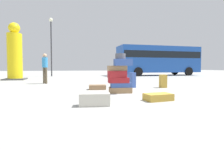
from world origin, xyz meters
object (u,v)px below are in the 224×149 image
(yellow_dummy_statue, at_px, (15,54))
(lamp_post, at_px, (51,38))
(suitcase_navy_white_trunk, at_px, (132,80))
(parked_bus, at_px, (158,59))
(suitcase_tower, at_px, (120,76))
(person_bearded_onlooker, at_px, (45,66))
(suitcase_tan_behind_tower, at_px, (158,97))
(suitcase_tan_upright_blue, at_px, (163,81))
(suitcase_cream_right_side, at_px, (95,99))
(suitcase_brown_foreground_near, at_px, (97,87))

(yellow_dummy_statue, height_order, lamp_post, lamp_post)
(suitcase_navy_white_trunk, bearing_deg, parked_bus, 44.41)
(suitcase_tower, distance_m, person_bearded_onlooker, 5.35)
(suitcase_tan_behind_tower, bearing_deg, suitcase_tan_upright_blue, 51.87)
(person_bearded_onlooker, relative_size, parked_bus, 0.18)
(suitcase_tan_upright_blue, height_order, lamp_post, lamp_post)
(suitcase_cream_right_side, height_order, lamp_post, lamp_post)
(parked_bus, bearing_deg, suitcase_tan_upright_blue, -118.61)
(suitcase_brown_foreground_near, distance_m, yellow_dummy_statue, 8.63)
(suitcase_brown_foreground_near, xyz_separation_m, parked_bus, (8.56, 10.42, 1.74))
(suitcase_navy_white_trunk, relative_size, yellow_dummy_statue, 0.17)
(suitcase_brown_foreground_near, bearing_deg, person_bearded_onlooker, 134.37)
(suitcase_tan_upright_blue, xyz_separation_m, suitcase_navy_white_trunk, (-1.33, 0.45, 0.05))
(suitcase_tower, relative_size, suitcase_brown_foreground_near, 2.02)
(parked_bus, bearing_deg, person_bearded_onlooker, -147.35)
(suitcase_navy_white_trunk, distance_m, parked_bus, 12.33)
(suitcase_tower, xyz_separation_m, suitcase_tan_behind_tower, (0.63, -1.60, -0.50))
(suitcase_cream_right_side, relative_size, suitcase_brown_foreground_near, 1.05)
(suitcase_tan_behind_tower, bearing_deg, lamp_post, 100.79)
(suitcase_navy_white_trunk, bearing_deg, suitcase_tower, -135.20)
(suitcase_tan_behind_tower, xyz_separation_m, suitcase_brown_foreground_near, (-1.24, 2.75, -0.00))
(suitcase_tan_behind_tower, bearing_deg, suitcase_cream_right_side, -178.60)
(suitcase_cream_right_side, distance_m, person_bearded_onlooker, 6.54)
(suitcase_cream_right_side, bearing_deg, suitcase_tan_upright_blue, 47.38)
(suitcase_cream_right_side, height_order, parked_bus, parked_bus)
(parked_bus, bearing_deg, suitcase_cream_right_side, -124.78)
(suitcase_cream_right_side, xyz_separation_m, suitcase_brown_foreground_near, (0.55, 2.96, -0.06))
(suitcase_navy_white_trunk, height_order, person_bearded_onlooker, person_bearded_onlooker)
(suitcase_tan_behind_tower, relative_size, lamp_post, 0.13)
(suitcase_brown_foreground_near, distance_m, lamp_post, 12.00)
(suitcase_tower, bearing_deg, lamp_post, 105.36)
(suitcase_tower, bearing_deg, yellow_dummy_statue, 124.39)
(suitcase_cream_right_side, bearing_deg, parked_bus, 63.86)
(suitcase_tan_behind_tower, bearing_deg, yellow_dummy_statue, 117.16)
(parked_bus, bearing_deg, yellow_dummy_statue, -165.82)
(suitcase_brown_foreground_near, bearing_deg, suitcase_tower, -54.80)
(yellow_dummy_statue, relative_size, lamp_post, 0.72)
(suitcase_brown_foreground_near, bearing_deg, suitcase_tan_behind_tower, -58.16)
(suitcase_tower, xyz_separation_m, person_bearded_onlooker, (-3.02, 4.40, 0.41))
(suitcase_tower, distance_m, suitcase_brown_foreground_near, 1.40)
(suitcase_tower, relative_size, suitcase_tan_behind_tower, 1.87)
(suitcase_tower, height_order, suitcase_cream_right_side, suitcase_tower)
(suitcase_navy_white_trunk, bearing_deg, suitcase_cream_right_side, -134.34)
(suitcase_tower, bearing_deg, suitcase_tan_upright_blue, 24.17)
(person_bearded_onlooker, bearing_deg, suitcase_tan_upright_blue, 21.78)
(lamp_post, bearing_deg, yellow_dummy_statue, -117.04)
(suitcase_tan_behind_tower, xyz_separation_m, suitcase_cream_right_side, (-1.79, -0.21, 0.05))
(suitcase_tower, height_order, suitcase_brown_foreground_near, suitcase_tower)
(person_bearded_onlooker, xyz_separation_m, lamp_post, (-0.34, 7.84, 2.76))
(suitcase_tan_behind_tower, distance_m, suitcase_navy_white_trunk, 3.13)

